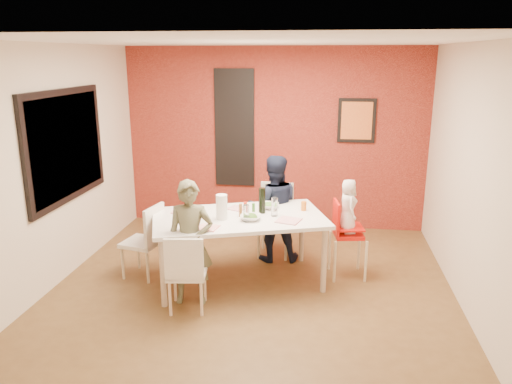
# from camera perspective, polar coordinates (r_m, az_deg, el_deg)

# --- Properties ---
(ground) EXTENTS (4.50, 4.50, 0.00)m
(ground) POSITION_cam_1_polar(r_m,az_deg,el_deg) (5.81, -0.43, -10.82)
(ground) COLOR brown
(ground) RESTS_ON ground
(ceiling) EXTENTS (4.50, 4.50, 0.02)m
(ceiling) POSITION_cam_1_polar(r_m,az_deg,el_deg) (5.21, -0.49, 16.85)
(ceiling) COLOR white
(ceiling) RESTS_ON wall_back
(wall_back) EXTENTS (4.50, 0.02, 2.70)m
(wall_back) POSITION_cam_1_polar(r_m,az_deg,el_deg) (7.54, 2.11, 6.10)
(wall_back) COLOR beige
(wall_back) RESTS_ON ground
(wall_front) EXTENTS (4.50, 0.02, 2.70)m
(wall_front) POSITION_cam_1_polar(r_m,az_deg,el_deg) (3.24, -6.43, -6.75)
(wall_front) COLOR beige
(wall_front) RESTS_ON ground
(wall_left) EXTENTS (0.02, 4.50, 2.70)m
(wall_left) POSITION_cam_1_polar(r_m,az_deg,el_deg) (6.10, -21.87, 2.77)
(wall_left) COLOR beige
(wall_left) RESTS_ON ground
(wall_right) EXTENTS (0.02, 4.50, 2.70)m
(wall_right) POSITION_cam_1_polar(r_m,az_deg,el_deg) (5.50, 23.43, 1.31)
(wall_right) COLOR beige
(wall_right) RESTS_ON ground
(brick_accent_wall) EXTENTS (4.50, 0.02, 2.70)m
(brick_accent_wall) POSITION_cam_1_polar(r_m,az_deg,el_deg) (7.52, 2.09, 6.08)
(brick_accent_wall) COLOR maroon
(brick_accent_wall) RESTS_ON ground
(picture_window_frame) EXTENTS (0.05, 1.70, 1.30)m
(picture_window_frame) POSITION_cam_1_polar(r_m,az_deg,el_deg) (6.22, -20.91, 4.97)
(picture_window_frame) COLOR black
(picture_window_frame) RESTS_ON wall_left
(picture_window_pane) EXTENTS (0.02, 1.55, 1.15)m
(picture_window_pane) POSITION_cam_1_polar(r_m,az_deg,el_deg) (6.21, -20.79, 4.97)
(picture_window_pane) COLOR black
(picture_window_pane) RESTS_ON wall_left
(glassblock_strip) EXTENTS (0.55, 0.03, 1.70)m
(glassblock_strip) POSITION_cam_1_polar(r_m,az_deg,el_deg) (7.57, -2.46, 7.28)
(glassblock_strip) COLOR silver
(glassblock_strip) RESTS_ON wall_back
(glassblock_surround) EXTENTS (0.60, 0.03, 1.76)m
(glassblock_surround) POSITION_cam_1_polar(r_m,az_deg,el_deg) (7.57, -2.47, 7.28)
(glassblock_surround) COLOR black
(glassblock_surround) RESTS_ON wall_back
(art_print_frame) EXTENTS (0.54, 0.03, 0.64)m
(art_print_frame) POSITION_cam_1_polar(r_m,az_deg,el_deg) (7.43, 11.43, 8.01)
(art_print_frame) COLOR black
(art_print_frame) RESTS_ON wall_back
(art_print_canvas) EXTENTS (0.44, 0.01, 0.54)m
(art_print_canvas) POSITION_cam_1_polar(r_m,az_deg,el_deg) (7.42, 11.43, 7.99)
(art_print_canvas) COLOR orange
(art_print_canvas) RESTS_ON wall_back
(dining_table) EXTENTS (2.17, 1.64, 0.80)m
(dining_table) POSITION_cam_1_polar(r_m,az_deg,el_deg) (5.69, -1.95, -3.47)
(dining_table) COLOR white
(dining_table) RESTS_ON ground
(chair_near) EXTENTS (0.44, 0.44, 0.84)m
(chair_near) POSITION_cam_1_polar(r_m,az_deg,el_deg) (5.15, -8.02, -8.79)
(chair_near) COLOR silver
(chair_near) RESTS_ON ground
(chair_far) EXTENTS (0.46, 0.46, 0.94)m
(chair_far) POSITION_cam_1_polar(r_m,az_deg,el_deg) (6.61, 2.26, -2.62)
(chair_far) COLOR silver
(chair_far) RESTS_ON ground
(chair_left) EXTENTS (0.49, 0.49, 0.89)m
(chair_left) POSITION_cam_1_polar(r_m,az_deg,el_deg) (6.02, -12.32, -5.09)
(chair_left) COLOR silver
(chair_left) RESTS_ON ground
(high_chair) EXTENTS (0.45, 0.45, 0.93)m
(high_chair) POSITION_cam_1_polar(r_m,az_deg,el_deg) (5.98, 10.11, -4.47)
(high_chair) COLOR red
(high_chair) RESTS_ON ground
(child_near) EXTENTS (0.52, 0.38, 1.34)m
(child_near) POSITION_cam_1_polar(r_m,az_deg,el_deg) (5.29, -7.51, -5.79)
(child_near) COLOR #5D5C42
(child_near) RESTS_ON ground
(child_far) EXTENTS (0.75, 0.64, 1.37)m
(child_far) POSITION_cam_1_polar(r_m,az_deg,el_deg) (6.33, 2.01, -1.90)
(child_far) COLOR black
(child_far) RESTS_ON ground
(toddler) EXTENTS (0.28, 0.36, 0.64)m
(toddler) POSITION_cam_1_polar(r_m,az_deg,el_deg) (5.89, 10.48, -1.61)
(toddler) COLOR silver
(toddler) RESTS_ON high_chair
(plate_near_left) EXTENTS (0.24, 0.24, 0.01)m
(plate_near_left) POSITION_cam_1_polar(r_m,az_deg,el_deg) (5.30, -5.54, -4.07)
(plate_near_left) COLOR white
(plate_near_left) RESTS_ON dining_table
(plate_far_mid) EXTENTS (0.26, 0.26, 0.01)m
(plate_far_mid) POSITION_cam_1_polar(r_m,az_deg,el_deg) (5.94, -2.22, -1.86)
(plate_far_mid) COLOR silver
(plate_far_mid) RESTS_ON dining_table
(plate_near_right) EXTENTS (0.30, 0.30, 0.01)m
(plate_near_right) POSITION_cam_1_polar(r_m,az_deg,el_deg) (5.51, 3.74, -3.27)
(plate_near_right) COLOR white
(plate_near_right) RESTS_ON dining_table
(plate_far_left) EXTENTS (0.26, 0.26, 0.01)m
(plate_far_left) POSITION_cam_1_polar(r_m,az_deg,el_deg) (5.90, -8.33, -2.11)
(plate_far_left) COLOR white
(plate_far_left) RESTS_ON dining_table
(salad_bowl_a) EXTENTS (0.23, 0.23, 0.06)m
(salad_bowl_a) POSITION_cam_1_polar(r_m,az_deg,el_deg) (5.53, -0.62, -2.93)
(salad_bowl_a) COLOR white
(salad_bowl_a) RESTS_ON dining_table
(salad_bowl_b) EXTENTS (0.27, 0.27, 0.06)m
(salad_bowl_b) POSITION_cam_1_polar(r_m,az_deg,el_deg) (5.95, 1.44, -1.59)
(salad_bowl_b) COLOR white
(salad_bowl_b) RESTS_ON dining_table
(wine_bottle) EXTENTS (0.08, 0.08, 0.30)m
(wine_bottle) POSITION_cam_1_polar(r_m,az_deg,el_deg) (5.74, 0.70, -0.98)
(wine_bottle) COLOR black
(wine_bottle) RESTS_ON dining_table
(wine_glass_a) EXTENTS (0.07, 0.07, 0.19)m
(wine_glass_a) POSITION_cam_1_polar(r_m,az_deg,el_deg) (5.45, -1.13, -2.45)
(wine_glass_a) COLOR silver
(wine_glass_a) RESTS_ON dining_table
(wine_glass_b) EXTENTS (0.08, 0.08, 0.22)m
(wine_glass_b) POSITION_cam_1_polar(r_m,az_deg,el_deg) (5.64, 2.12, -1.70)
(wine_glass_b) COLOR silver
(wine_glass_b) RESTS_ON dining_table
(paper_towel_roll) EXTENTS (0.12, 0.12, 0.28)m
(paper_towel_roll) POSITION_cam_1_polar(r_m,az_deg,el_deg) (5.54, -3.94, -1.72)
(paper_towel_roll) COLOR white
(paper_towel_roll) RESTS_ON dining_table
(condiment_red) EXTENTS (0.04, 0.04, 0.15)m
(condiment_red) POSITION_cam_1_polar(r_m,az_deg,el_deg) (5.68, -1.23, -1.90)
(condiment_red) COLOR red
(condiment_red) RESTS_ON dining_table
(condiment_green) EXTENTS (0.03, 0.03, 0.14)m
(condiment_green) POSITION_cam_1_polar(r_m,az_deg,el_deg) (5.70, -0.28, -1.95)
(condiment_green) COLOR #347326
(condiment_green) RESTS_ON dining_table
(condiment_brown) EXTENTS (0.04, 0.04, 0.15)m
(condiment_brown) POSITION_cam_1_polar(r_m,az_deg,el_deg) (5.63, -1.79, -2.10)
(condiment_brown) COLOR brown
(condiment_brown) RESTS_ON dining_table
(sippy_cup) EXTENTS (0.06, 0.06, 0.11)m
(sippy_cup) POSITION_cam_1_polar(r_m,az_deg,el_deg) (5.88, 5.48, -1.61)
(sippy_cup) COLOR orange
(sippy_cup) RESTS_ON dining_table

